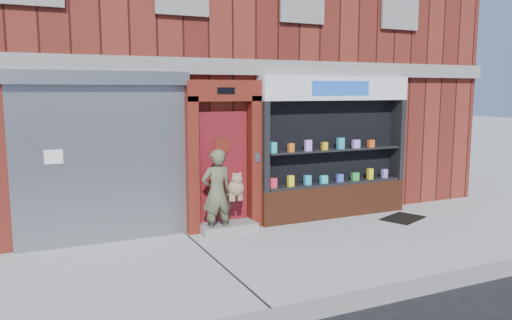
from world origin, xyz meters
TOP-DOWN VIEW (x-y plane):
  - ground at (0.00, 0.00)m, footprint 80.00×80.00m
  - curb at (0.00, -2.15)m, footprint 60.00×0.30m
  - building at (-0.00, 5.99)m, footprint 12.00×8.16m
  - shutter_bay at (-3.00, 1.93)m, footprint 3.10×0.30m
  - red_door_bay at (-0.75, 1.86)m, footprint 1.52×0.58m
  - pharmacy_bay at (1.75, 1.81)m, footprint 3.50×0.41m
  - woman at (-0.99, 1.53)m, footprint 0.80×0.47m
  - doormat at (2.97, 0.98)m, footprint 1.08×0.93m

SIDE VIEW (x-z plane):
  - ground at x=0.00m, z-range 0.00..0.00m
  - doormat at x=2.97m, z-range 0.00..0.02m
  - curb at x=0.00m, z-range 0.00..0.12m
  - woman at x=-0.99m, z-range 0.01..1.64m
  - pharmacy_bay at x=1.75m, z-range -0.13..2.87m
  - red_door_bay at x=-0.75m, z-range 0.01..2.91m
  - shutter_bay at x=-3.00m, z-range 0.20..3.24m
  - building at x=0.00m, z-range 0.00..8.00m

